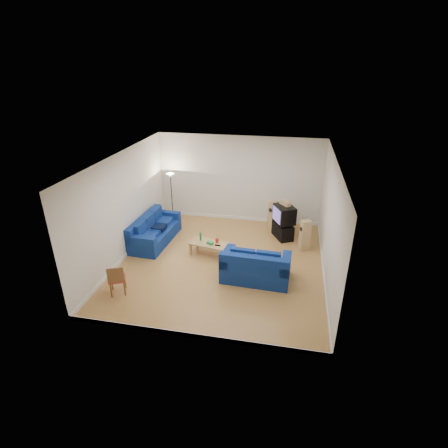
% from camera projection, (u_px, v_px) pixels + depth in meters
% --- Properties ---
extents(room, '(6.01, 6.51, 3.21)m').
position_uv_depth(room, '(221.00, 216.00, 9.95)').
color(room, brown).
rests_on(room, ground).
extents(sofa_three_seat, '(1.11, 2.33, 0.88)m').
position_uv_depth(sofa_three_seat, '(154.00, 232.00, 11.71)').
color(sofa_three_seat, navy).
rests_on(sofa_three_seat, ground).
extents(sofa_loveseat, '(1.91, 1.12, 0.93)m').
position_uv_depth(sofa_loveseat, '(255.00, 269.00, 9.63)').
color(sofa_loveseat, navy).
rests_on(sofa_loveseat, ground).
extents(coffee_table, '(1.24, 0.79, 0.42)m').
position_uv_depth(coffee_table, '(209.00, 244.00, 10.87)').
color(coffee_table, tan).
rests_on(coffee_table, ground).
extents(bottle, '(0.07, 0.07, 0.27)m').
position_uv_depth(bottle, '(201.00, 237.00, 10.94)').
color(bottle, '#197233').
rests_on(bottle, coffee_table).
extents(tissue_box, '(0.23, 0.20, 0.08)m').
position_uv_depth(tissue_box, '(210.00, 243.00, 10.76)').
color(tissue_box, green).
rests_on(tissue_box, coffee_table).
extents(red_canister, '(0.13, 0.13, 0.14)m').
position_uv_depth(red_canister, '(217.00, 240.00, 10.83)').
color(red_canister, red).
rests_on(red_canister, coffee_table).
extents(remote, '(0.18, 0.07, 0.02)m').
position_uv_depth(remote, '(218.00, 245.00, 10.68)').
color(remote, black).
rests_on(remote, coffee_table).
extents(tv_stand, '(0.80, 0.96, 0.51)m').
position_uv_depth(tv_stand, '(283.00, 231.00, 11.99)').
color(tv_stand, black).
rests_on(tv_stand, ground).
extents(av_receiver, '(0.50, 0.50, 0.09)m').
position_uv_depth(av_receiver, '(282.00, 222.00, 11.91)').
color(av_receiver, black).
rests_on(av_receiver, tv_stand).
extents(television, '(0.83, 0.92, 0.58)m').
position_uv_depth(television, '(284.00, 214.00, 11.69)').
color(television, black).
rests_on(television, av_receiver).
extents(centre_speaker, '(0.40, 0.42, 0.14)m').
position_uv_depth(centre_speaker, '(285.00, 203.00, 11.62)').
color(centre_speaker, tan).
rests_on(centre_speaker, television).
extents(speaker_left, '(0.37, 0.38, 1.03)m').
position_uv_depth(speaker_left, '(273.00, 215.00, 12.55)').
color(speaker_left, tan).
rests_on(speaker_left, ground).
extents(speaker_right, '(0.37, 0.34, 1.02)m').
position_uv_depth(speaker_right, '(305.00, 235.00, 11.11)').
color(speaker_right, tan).
rests_on(speaker_right, ground).
extents(floor_lamp, '(0.31, 0.31, 1.84)m').
position_uv_depth(floor_lamp, '(171.00, 182.00, 12.79)').
color(floor_lamp, black).
rests_on(floor_lamp, ground).
extents(dining_chair, '(0.54, 0.54, 0.86)m').
position_uv_depth(dining_chair, '(117.00, 278.00, 8.97)').
color(dining_chair, brown).
rests_on(dining_chair, ground).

